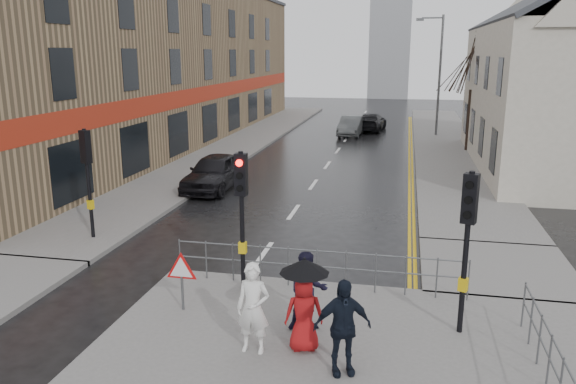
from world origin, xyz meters
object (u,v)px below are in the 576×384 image
at_px(pedestrian_a, 253,308).
at_px(car_mid, 351,126).
at_px(pedestrian_with_umbrella, 304,298).
at_px(pedestrian_b, 308,291).
at_px(car_parked, 215,172).
at_px(pedestrian_d, 342,327).

height_order(pedestrian_a, car_mid, pedestrian_a).
xyz_separation_m(pedestrian_a, pedestrian_with_umbrella, (0.94, 0.26, 0.17)).
bearing_deg(pedestrian_b, car_parked, 99.49).
relative_size(pedestrian_with_umbrella, car_mid, 0.46).
xyz_separation_m(pedestrian_with_umbrella, car_mid, (-2.02, 29.78, -0.54)).
relative_size(pedestrian_b, car_parked, 0.38).
distance_m(pedestrian_a, pedestrian_d, 1.79).
bearing_deg(car_parked, pedestrian_with_umbrella, -62.06).
distance_m(pedestrian_d, car_parked, 14.99).
height_order(pedestrian_d, car_mid, pedestrian_d).
relative_size(pedestrian_b, pedestrian_with_umbrella, 0.90).
relative_size(pedestrian_a, pedestrian_d, 1.00).
bearing_deg(car_parked, pedestrian_a, -66.02).
bearing_deg(car_mid, pedestrian_with_umbrella, -83.22).
distance_m(pedestrian_with_umbrella, car_parked, 14.05).
height_order(pedestrian_b, pedestrian_d, pedestrian_d).
relative_size(pedestrian_a, car_mid, 0.44).
height_order(pedestrian_a, pedestrian_b, pedestrian_a).
bearing_deg(car_mid, pedestrian_b, -83.26).
bearing_deg(car_mid, pedestrian_a, -85.04).
xyz_separation_m(pedestrian_b, pedestrian_d, (0.88, -1.49, 0.05)).
bearing_deg(pedestrian_with_umbrella, pedestrian_d, -39.09).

